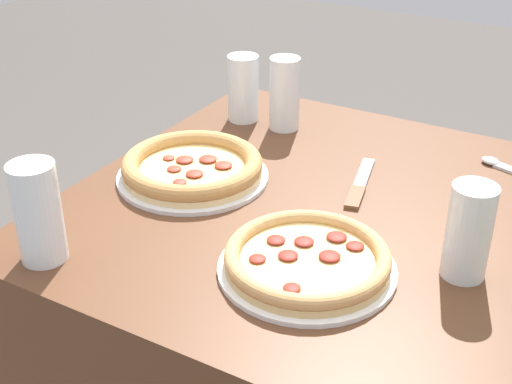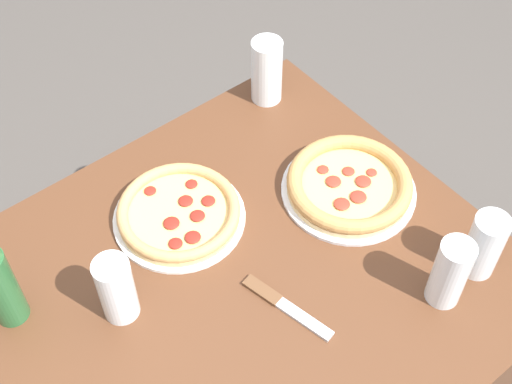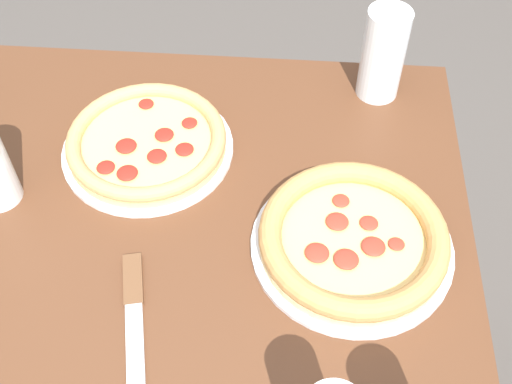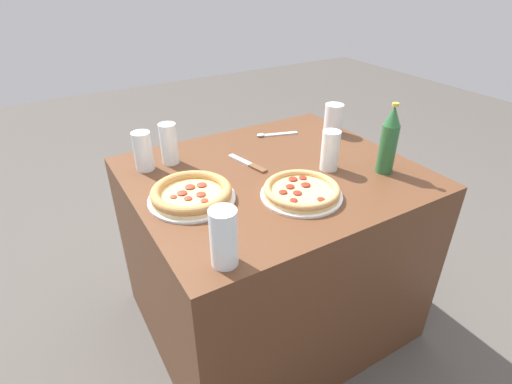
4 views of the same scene
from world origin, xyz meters
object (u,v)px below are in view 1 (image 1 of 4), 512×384
Objects in this scene: pizza_pepperoni at (192,168)px; glass_cola at (284,98)px; glass_orange_juice at (243,92)px; knife at (360,185)px; pizza_margherita at (307,260)px; glass_mango_juice at (38,215)px; glass_lemonade at (468,236)px.

glass_cola is (0.04, 0.29, 0.05)m from pizza_pepperoni.
glass_orange_juice reaches higher than knife.
glass_orange_juice is (-0.38, 0.45, 0.04)m from pizza_margherita.
glass_orange_juice is 0.62m from glass_mango_juice.
glass_lemonade is at bearing -35.66° from glass_cola.
glass_cola reaches higher than pizza_margherita.
glass_orange_juice reaches higher than pizza_pepperoni.
pizza_margherita is at bearing 24.80° from glass_mango_juice.
glass_cola is 0.59m from glass_lemonade.
glass_cola is 0.30m from knife.
glass_orange_juice is (-0.06, 0.29, 0.04)m from pizza_pepperoni.
glass_orange_juice is at bearing -178.35° from glass_cola.
glass_orange_juice is at bearing 102.16° from pizza_pepperoni.
glass_mango_juice is at bearing -97.81° from glass_cola.
glass_mango_juice is at bearing -155.20° from pizza_margherita.
glass_cola reaches higher than glass_orange_juice.
glass_cola is (-0.28, 0.45, 0.05)m from pizza_margherita.
glass_orange_juice is 0.38m from knife.
glass_orange_juice is 0.67m from glass_lemonade.
glass_lemonade reaches higher than pizza_margherita.
glass_lemonade is at bearing 27.93° from pizza_margherita.
glass_cola reaches higher than glass_lemonade.
glass_mango_juice is at bearing -98.34° from pizza_pepperoni.
glass_cola is at bearing 1.65° from glass_orange_juice.
glass_cola is at bearing 121.62° from pizza_margherita.
knife is (0.24, -0.17, -0.06)m from glass_cola.
glass_orange_juice is at bearing 91.28° from glass_mango_juice.
pizza_pepperoni is (-0.31, 0.16, 0.00)m from pizza_margherita.
glass_lemonade is (0.20, 0.11, 0.05)m from pizza_margherita.
glass_lemonade reaches higher than glass_orange_juice.
pizza_margherita is 0.95× the size of pizza_pepperoni.
pizza_margherita is 0.40m from glass_mango_juice.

